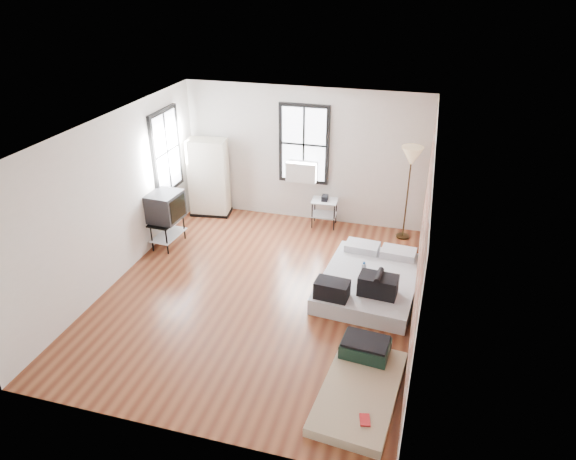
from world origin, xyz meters
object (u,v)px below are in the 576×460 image
(floor_lamp, at_px, (411,160))
(mattress_main, at_px, (369,281))
(mattress_bare, at_px, (361,380))
(wardrobe, at_px, (209,178))
(side_table, at_px, (325,205))
(tv_stand, at_px, (166,208))

(floor_lamp, bearing_deg, mattress_main, -101.01)
(mattress_bare, bearing_deg, mattress_main, 100.59)
(wardrobe, bearing_deg, mattress_bare, -55.15)
(mattress_main, relative_size, mattress_bare, 1.20)
(mattress_bare, relative_size, side_table, 2.65)
(mattress_bare, xyz_separation_m, floor_lamp, (0.21, 4.36, 1.51))
(mattress_main, bearing_deg, side_table, 124.33)
(wardrobe, distance_m, floor_lamp, 4.22)
(mattress_main, distance_m, wardrobe, 4.34)
(floor_lamp, bearing_deg, wardrobe, 180.00)
(side_table, xyz_separation_m, floor_lamp, (1.63, -0.07, 1.16))
(wardrobe, height_order, tv_stand, wardrobe)
(floor_lamp, bearing_deg, side_table, 177.55)
(tv_stand, bearing_deg, mattress_main, -4.16)
(side_table, relative_size, floor_lamp, 0.36)
(mattress_main, relative_size, wardrobe, 1.30)
(floor_lamp, relative_size, tv_stand, 1.72)
(mattress_main, distance_m, side_table, 2.50)
(mattress_bare, distance_m, wardrobe, 5.92)
(side_table, height_order, tv_stand, tv_stand)
(mattress_main, xyz_separation_m, side_table, (-1.23, 2.16, 0.28))
(side_table, bearing_deg, tv_stand, -149.23)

